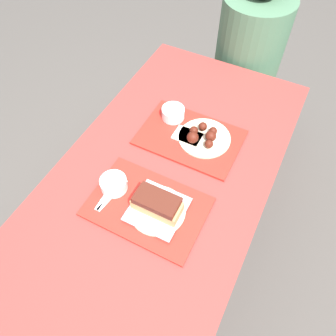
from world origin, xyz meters
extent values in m
plane|color=#4C4742|center=(0.00, 0.00, 0.00)|extent=(12.00, 12.00, 0.00)
cube|color=maroon|center=(0.00, 0.00, 0.70)|extent=(0.85, 1.62, 0.04)
cylinder|color=maroon|center=(-0.37, -0.73, 0.34)|extent=(0.07, 0.07, 0.68)
cylinder|color=maroon|center=(-0.37, 0.73, 0.34)|extent=(0.07, 0.07, 0.68)
cylinder|color=maroon|center=(0.37, 0.73, 0.34)|extent=(0.07, 0.07, 0.68)
cube|color=maroon|center=(0.00, 1.03, 0.43)|extent=(0.81, 0.28, 0.04)
cylinder|color=maroon|center=(-0.34, 1.03, 0.21)|extent=(0.06, 0.06, 0.41)
cylinder|color=maroon|center=(0.34, 1.03, 0.21)|extent=(0.06, 0.06, 0.41)
cube|color=red|center=(0.02, -0.18, 0.73)|extent=(0.45, 0.31, 0.01)
cube|color=red|center=(0.02, 0.22, 0.73)|extent=(0.45, 0.31, 0.01)
cylinder|color=white|center=(-0.14, -0.16, 0.76)|extent=(0.11, 0.11, 0.05)
cylinder|color=beige|center=(-0.14, -0.16, 0.78)|extent=(0.09, 0.09, 0.01)
cylinder|color=beige|center=(0.07, -0.18, 0.74)|extent=(0.22, 0.22, 0.01)
cube|color=silver|center=(0.07, -0.18, 0.75)|extent=(0.20, 0.20, 0.01)
cube|color=tan|center=(0.07, -0.18, 0.77)|extent=(0.18, 0.09, 0.05)
cube|color=#4C1E14|center=(0.07, -0.18, 0.81)|extent=(0.17, 0.09, 0.03)
cube|color=white|center=(-0.15, -0.20, 0.74)|extent=(0.02, 0.17, 0.00)
cube|color=white|center=(-0.12, -0.20, 0.74)|extent=(0.04, 0.17, 0.00)
cylinder|color=white|center=(-0.10, 0.30, 0.76)|extent=(0.11, 0.11, 0.05)
cylinder|color=beige|center=(-0.10, 0.30, 0.78)|extent=(0.09, 0.09, 0.01)
cylinder|color=beige|center=(0.08, 0.24, 0.74)|extent=(0.23, 0.23, 0.01)
sphere|color=#4C190F|center=(0.11, 0.24, 0.77)|extent=(0.05, 0.05, 0.05)
sphere|color=#4C190F|center=(0.11, 0.27, 0.76)|extent=(0.04, 0.04, 0.04)
sphere|color=#4C190F|center=(0.06, 0.28, 0.76)|extent=(0.04, 0.04, 0.04)
sphere|color=#4C190F|center=(0.03, 0.24, 0.76)|extent=(0.04, 0.04, 0.04)
sphere|color=#4C190F|center=(0.04, 0.19, 0.77)|extent=(0.05, 0.05, 0.05)
sphere|color=#4C190F|center=(0.12, 0.20, 0.76)|extent=(0.04, 0.04, 0.04)
cube|color=white|center=(0.01, 0.22, 0.74)|extent=(0.12, 0.09, 0.01)
cylinder|color=#477051|center=(0.03, 1.03, 0.72)|extent=(0.39, 0.39, 0.55)
camera|label=1|loc=(0.37, -0.69, 1.84)|focal=35.00mm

